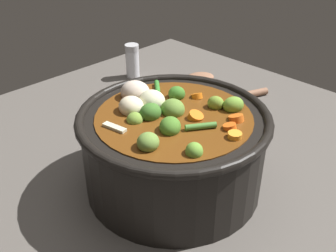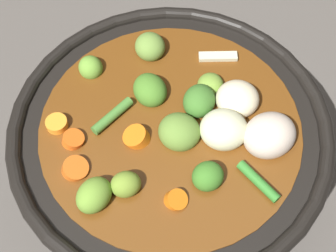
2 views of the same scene
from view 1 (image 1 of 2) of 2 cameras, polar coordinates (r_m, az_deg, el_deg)
ground_plane at (r=0.71m, az=0.75°, el=-8.24°), size 1.10×1.10×0.00m
cooking_pot at (r=0.67m, az=0.76°, el=-3.14°), size 0.31×0.31×0.17m
wooden_spoon at (r=1.03m, az=6.14°, el=5.63°), size 0.22×0.22×0.02m
salt_shaker at (r=1.09m, az=-5.12°, el=9.28°), size 0.04×0.04×0.09m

